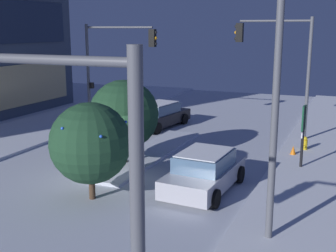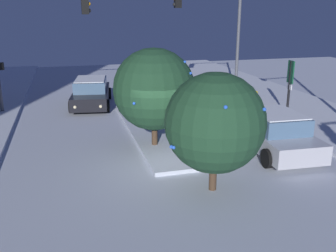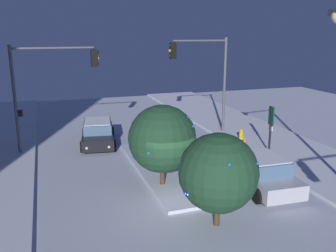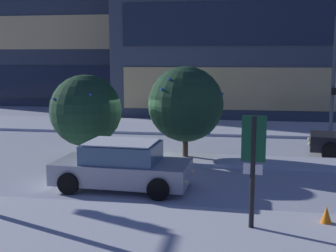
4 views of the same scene
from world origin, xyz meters
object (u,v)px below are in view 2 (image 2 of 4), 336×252
Objects in this scene: traffic_light_corner_near_right at (214,21)px; decorated_tree_median at (154,89)px; car_far at (91,93)px; fire_hydrant at (256,98)px; traffic_light_corner_far_right at (32,27)px; car_near at (274,133)px; decorated_tree_left_of_median at (215,123)px; parking_info_sign at (290,82)px; construction_cone at (259,105)px.

traffic_light_corner_near_right is 1.71× the size of decorated_tree_median.
fire_hydrant is at bearing 84.14° from car_far.
traffic_light_corner_far_right is at bearing 32.98° from decorated_tree_median.
car_near is at bearing -44.21° from traffic_light_corner_far_right.
traffic_light_corner_near_right is (8.86, -1.06, 3.76)m from car_near.
decorated_tree_left_of_median reaches higher than fire_hydrant.
decorated_tree_median is 3.96m from decorated_tree_left_of_median.
car_far is 1.79× the size of parking_info_sign.
decorated_tree_median is at bearing 126.93° from fire_hydrant.
traffic_light_corner_near_right is 1.88× the size of decorated_tree_left_of_median.
traffic_light_corner_far_right is 7.85× the size of fire_hydrant.
car_far is 9.04× the size of construction_cone.
traffic_light_corner_near_right is at bearing 2.61° from traffic_light_corner_far_right.
traffic_light_corner_near_right is 4.92m from fire_hydrant.
construction_cone is (8.04, -5.80, -1.75)m from decorated_tree_left_of_median.
decorated_tree_median is at bearing 73.09° from car_near.
decorated_tree_median reaches higher than fire_hydrant.
traffic_light_corner_far_right is at bearing 2.61° from traffic_light_corner_near_right.
construction_cone is (-1.10, 0.39, -0.10)m from fire_hydrant.
traffic_light_corner_far_right is at bearing -15.14° from parking_info_sign.
traffic_light_corner_near_right is 11.74× the size of construction_cone.
car_near is at bearing -109.93° from decorated_tree_median.
decorated_tree_left_of_median reaches higher than car_near.
decorated_tree_left_of_median reaches higher than parking_info_sign.
parking_info_sign reaches higher than car_far.
traffic_light_corner_near_right reaches higher than decorated_tree_median.
decorated_tree_left_of_median is at bearing -63.81° from traffic_light_corner_far_right.
decorated_tree_left_of_median is at bearing 128.07° from car_near.
parking_info_sign is 0.81× the size of decorated_tree_left_of_median.
car_far is 10.38m from parking_info_sign.
construction_cone is at bearing 113.63° from traffic_light_corner_near_right.
car_far is at bearing 12.89° from decorated_tree_left_of_median.
decorated_tree_left_of_median is at bearing 50.53° from parking_info_sign.
parking_info_sign is at bearing -34.64° from car_near.
construction_cone is (-3.34, -8.41, -0.44)m from car_far.
traffic_light_corner_near_right reaches higher than decorated_tree_left_of_median.
parking_info_sign is 7.58m from decorated_tree_median.
fire_hydrant is (-1.63, -11.49, -3.85)m from traffic_light_corner_far_right.
decorated_tree_left_of_median is (-10.77, -5.29, -2.21)m from traffic_light_corner_far_right.
car_near is 1.17× the size of decorated_tree_median.
decorated_tree_left_of_median is (-2.35, 3.35, 1.31)m from car_near.
traffic_light_corner_near_right reaches higher than fire_hydrant.
car_far is 7.96m from traffic_light_corner_near_right.
traffic_light_corner_near_right is at bearing 23.63° from construction_cone.
decorated_tree_median is (1.51, 4.17, 1.55)m from car_near.
construction_cone is at bearing -57.76° from decorated_tree_median.
car_far is at bearing 75.68° from fire_hydrant.
traffic_light_corner_far_right is 12.09m from construction_cone.
traffic_light_corner_far_right is at bearing -68.69° from car_far.
traffic_light_corner_near_right is at bearing -3.80° from car_near.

